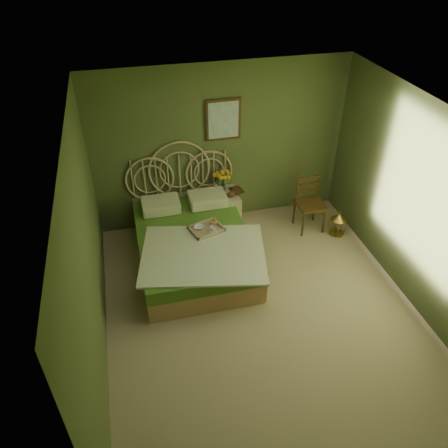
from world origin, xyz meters
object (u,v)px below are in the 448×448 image
object	(u,v)px
nightstand	(221,206)
chair	(309,198)
bed	(193,243)
birdcage	(338,224)

from	to	relation	value
nightstand	chair	bearing A→B (deg)	-14.44
nightstand	chair	xyz separation A→B (m)	(1.37, -0.35, 0.17)
bed	birdcage	bearing A→B (deg)	2.24
chair	birdcage	bearing A→B (deg)	-41.94
bed	chair	world-z (taller)	bed
chair	birdcage	xyz separation A→B (m)	(0.39, -0.34, -0.35)
bed	birdcage	xyz separation A→B (m)	(2.37, 0.09, -0.13)
birdcage	nightstand	bearing A→B (deg)	158.62
birdcage	chair	bearing A→B (deg)	139.28
bed	chair	distance (m)	2.04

